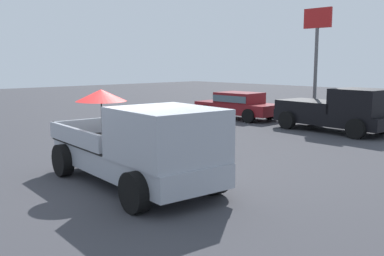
# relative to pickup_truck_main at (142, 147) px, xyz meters

# --- Properties ---
(ground_plane) EXTENTS (80.00, 80.00, 0.00)m
(ground_plane) POSITION_rel_pickup_truck_main_xyz_m (-0.46, 0.06, -0.96)
(ground_plane) COLOR #38383D
(pickup_truck_main) EXTENTS (5.20, 2.62, 2.20)m
(pickup_truck_main) POSITION_rel_pickup_truck_main_xyz_m (0.00, 0.00, 0.00)
(pickup_truck_main) COLOR black
(pickup_truck_main) RESTS_ON ground
(pickup_truck_red) EXTENTS (4.91, 2.43, 1.80)m
(pickup_truck_red) POSITION_rel_pickup_truck_main_xyz_m (-1.20, 10.73, -0.09)
(pickup_truck_red) COLOR black
(pickup_truck_red) RESTS_ON ground
(parked_sedan_far) EXTENTS (4.39, 2.15, 1.33)m
(parked_sedan_far) POSITION_rel_pickup_truck_main_xyz_m (-6.77, 11.00, -0.22)
(parked_sedan_far) COLOR black
(parked_sedan_far) RESTS_ON ground
(motel_sign) EXTENTS (1.40, 0.16, 5.28)m
(motel_sign) POSITION_rel_pickup_truck_main_xyz_m (-3.49, 12.67, 2.74)
(motel_sign) COLOR #59595B
(motel_sign) RESTS_ON ground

